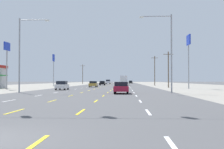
{
  "coord_description": "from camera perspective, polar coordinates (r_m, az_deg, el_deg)",
  "views": [
    {
      "loc": [
        4.06,
        -7.38,
        1.64
      ],
      "look_at": [
        0.52,
        67.54,
        3.24
      ],
      "focal_mm": 44.44,
      "sensor_mm": 36.0,
      "label": 1
    }
  ],
  "objects": [
    {
      "name": "hatchback_far_left_near",
      "position": [
        48.79,
        -10.24,
        -2.21
      ],
      "size": [
        1.72,
        3.9,
        1.54
      ],
      "color": "white",
      "rests_on": "ground"
    },
    {
      "name": "hatchback_far_right_distant_b",
      "position": [
        137.33,
        3.85,
        -1.57
      ],
      "size": [
        1.72,
        3.9,
        1.54
      ],
      "color": "black",
      "rests_on": "ground"
    },
    {
      "name": "sedan_inner_left_midfar",
      "position": [
        92.74,
        -1.99,
        -1.77
      ],
      "size": [
        1.8,
        4.5,
        1.46
      ],
      "color": "black",
      "rests_on": "ground"
    },
    {
      "name": "utility_pole_right_row_1",
      "position": [
        63.6,
        11.53,
        1.16
      ],
      "size": [
        2.2,
        0.26,
        8.14
      ],
      "color": "brown",
      "rests_on": "ground"
    },
    {
      "name": "lane_markings",
      "position": [
        111.96,
        0.62,
        -2.06
      ],
      "size": [
        10.64,
        227.6,
        0.01
      ],
      "color": "white",
      "rests_on": "ground"
    },
    {
      "name": "utility_pole_left_row_3",
      "position": [
        125.0,
        -6.06,
        0.14
      ],
      "size": [
        2.2,
        0.26,
        8.79
      ],
      "color": "brown",
      "rests_on": "ground"
    },
    {
      "name": "ground_plane",
      "position": [
        73.51,
        -0.47,
        -2.5
      ],
      "size": [
        572.0,
        572.0,
        0.0
      ],
      "primitive_type": "plane",
      "color": "#4C4C4F"
    },
    {
      "name": "sedan_inner_right_nearest",
      "position": [
        34.52,
        1.92,
        -2.69
      ],
      "size": [
        1.8,
        4.5,
        1.46
      ],
      "color": "maroon",
      "rests_on": "ground"
    },
    {
      "name": "streetlight_left_row_0",
      "position": [
        39.28,
        -17.96,
        4.92
      ],
      "size": [
        4.13,
        0.26,
        10.05
      ],
      "color": "gray",
      "rests_on": "ground"
    },
    {
      "name": "pole_sign_left_row_1",
      "position": [
        54.15,
        -20.81,
        4.12
      ],
      "size": [
        0.24,
        2.35,
        8.6
      ],
      "color": "gray",
      "rests_on": "ground"
    },
    {
      "name": "pole_sign_right_row_1",
      "position": [
        56.57,
        15.47,
        5.56
      ],
      "size": [
        0.24,
        2.69,
        10.57
      ],
      "color": "gray",
      "rests_on": "ground"
    },
    {
      "name": "sedan_inner_left_mid",
      "position": [
        68.11,
        -3.87,
        -1.96
      ],
      "size": [
        1.8,
        4.5,
        1.46
      ],
      "color": "#B28C33",
      "rests_on": "ground"
    },
    {
      "name": "lot_apron_left",
      "position": [
        78.85,
        -18.75,
        -2.35
      ],
      "size": [
        28.0,
        440.0,
        0.01
      ],
      "primitive_type": "cube",
      "color": "gray",
      "rests_on": "ground"
    },
    {
      "name": "signal_span_wire",
      "position": [
        17.61,
        -10.68,
        11.71
      ],
      "size": [
        25.09,
        0.53,
        9.43
      ],
      "color": "brown",
      "rests_on": "ground"
    },
    {
      "name": "lot_apron_right",
      "position": [
        76.26,
        18.46,
        -2.39
      ],
      "size": [
        28.0,
        440.0,
        0.01
      ],
      "primitive_type": "cube",
      "color": "gray",
      "rests_on": "ground"
    },
    {
      "name": "sedan_inner_right_farther",
      "position": [
        111.54,
        2.35,
        -1.67
      ],
      "size": [
        1.8,
        4.5,
        1.46
      ],
      "color": "silver",
      "rests_on": "ground"
    },
    {
      "name": "suv_inner_left_farthest",
      "position": [
        125.96,
        -0.8,
        -1.5
      ],
      "size": [
        1.98,
        4.9,
        1.98
      ],
      "color": "silver",
      "rests_on": "ground"
    },
    {
      "name": "streetlight_right_row_0",
      "position": [
        37.23,
        11.5,
        5.49
      ],
      "size": [
        4.28,
        0.26,
        10.36
      ],
      "color": "gray",
      "rests_on": "ground"
    },
    {
      "name": "suv_inner_right_distant_a",
      "position": [
        128.24,
        2.41,
        -1.49
      ],
      "size": [
        1.98,
        4.9,
        1.98
      ],
      "color": "#235B2D",
      "rests_on": "ground"
    },
    {
      "name": "box_truck_inner_right_far",
      "position": [
        94.96,
        2.43,
        -1.1
      ],
      "size": [
        2.4,
        7.2,
        3.23
      ],
      "color": "black",
      "rests_on": "ground"
    },
    {
      "name": "pole_sign_left_row_2",
      "position": [
        79.16,
        -11.93,
        2.38
      ],
      "size": [
        0.24,
        1.61,
        8.94
      ],
      "color": "gray",
      "rests_on": "ground"
    },
    {
      "name": "utility_pole_right_row_2",
      "position": [
        89.95,
        8.78,
        0.89
      ],
      "size": [
        2.2,
        0.26,
        9.48
      ],
      "color": "brown",
      "rests_on": "ground"
    }
  ]
}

